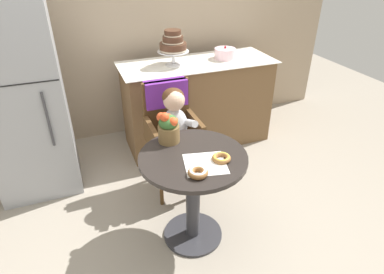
% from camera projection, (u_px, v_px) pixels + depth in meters
% --- Properties ---
extents(ground_plane, '(8.00, 8.00, 0.00)m').
position_uv_depth(ground_plane, '(193.00, 234.00, 2.51)').
color(ground_plane, gray).
extents(back_wall, '(4.80, 0.10, 2.70)m').
position_uv_depth(back_wall, '(127.00, 9.00, 3.32)').
color(back_wall, tan).
rests_on(back_wall, ground).
extents(cafe_table, '(0.72, 0.72, 0.72)m').
position_uv_depth(cafe_table, '(193.00, 182.00, 2.26)').
color(cafe_table, '#282321').
rests_on(cafe_table, ground).
extents(wicker_chair, '(0.42, 0.45, 0.95)m').
position_uv_depth(wicker_chair, '(170.00, 120.00, 2.76)').
color(wicker_chair, brown).
rests_on(wicker_chair, ground).
extents(seated_child, '(0.27, 0.32, 0.73)m').
position_uv_depth(seated_child, '(176.00, 124.00, 2.62)').
color(seated_child, silver).
rests_on(seated_child, ground).
extents(paper_napkin, '(0.31, 0.30, 0.00)m').
position_uv_depth(paper_napkin, '(205.00, 164.00, 2.07)').
color(paper_napkin, white).
rests_on(paper_napkin, cafe_table).
extents(donut_front, '(0.12, 0.12, 0.03)m').
position_uv_depth(donut_front, '(221.00, 158.00, 2.10)').
color(donut_front, '#936033').
rests_on(donut_front, cafe_table).
extents(donut_mid, '(0.12, 0.12, 0.04)m').
position_uv_depth(donut_mid, '(198.00, 172.00, 1.96)').
color(donut_mid, '#936033').
rests_on(donut_mid, cafe_table).
extents(flower_vase, '(0.15, 0.15, 0.23)m').
position_uv_depth(flower_vase, '(168.00, 127.00, 2.25)').
color(flower_vase, brown).
rests_on(flower_vase, cafe_table).
extents(display_counter, '(1.56, 0.62, 0.90)m').
position_uv_depth(display_counter, '(197.00, 103.00, 3.50)').
color(display_counter, brown).
rests_on(display_counter, ground).
extents(tiered_cake_stand, '(0.30, 0.30, 0.33)m').
position_uv_depth(tiered_cake_stand, '(173.00, 44.00, 3.09)').
color(tiered_cake_stand, silver).
rests_on(tiered_cake_stand, display_counter).
extents(round_layer_cake, '(0.22, 0.22, 0.13)m').
position_uv_depth(round_layer_cake, '(225.00, 53.00, 3.35)').
color(round_layer_cake, silver).
rests_on(round_layer_cake, display_counter).
extents(refrigerator, '(0.64, 0.63, 1.70)m').
position_uv_depth(refrigerator, '(22.00, 97.00, 2.65)').
color(refrigerator, '#9EA0A5').
rests_on(refrigerator, ground).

